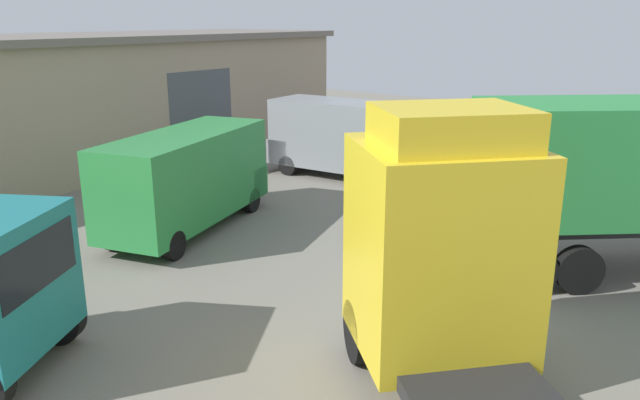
% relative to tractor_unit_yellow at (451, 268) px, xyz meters
% --- Properties ---
extents(ground_plane, '(60.00, 60.00, 0.00)m').
position_rel_tractor_unit_yellow_xyz_m(ground_plane, '(2.27, 1.13, -2.06)').
color(ground_plane, slate).
extents(tractor_unit_yellow, '(6.37, 6.74, 4.39)m').
position_rel_tractor_unit_yellow_xyz_m(tractor_unit_yellow, '(0.00, 0.00, 0.00)').
color(tractor_unit_yellow, yellow).
rests_on(tractor_unit_yellow, ground_plane).
extents(delivery_van_grey, '(2.57, 5.88, 2.73)m').
position_rel_tractor_unit_yellow_xyz_m(delivery_van_grey, '(10.06, 9.19, -0.58)').
color(delivery_van_grey, gray).
rests_on(delivery_van_grey, ground_plane).
extents(delivery_van_green, '(6.12, 3.61, 2.67)m').
position_rel_tractor_unit_yellow_xyz_m(delivery_van_green, '(2.83, 9.15, -0.61)').
color(delivery_van_green, '#28843D').
rests_on(delivery_van_green, ground_plane).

